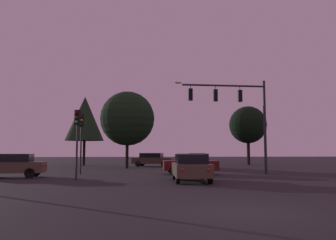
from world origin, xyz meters
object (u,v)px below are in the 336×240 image
at_px(car_crossing_left, 191,163).
at_px(car_far_lane, 152,159).
at_px(traffic_light_corner_right, 77,130).
at_px(car_parked_lot, 196,160).
at_px(car_nearside_lane, 191,167).
at_px(traffic_light_corner_left, 81,132).
at_px(traffic_signal_mast_arm, 236,106).
at_px(tree_left_far, 248,125).
at_px(car_crossing_right, 11,165).
at_px(tree_behind_sign, 127,119).
at_px(tree_center_horizon, 85,118).

relative_size(car_crossing_left, car_far_lane, 0.84).
xyz_separation_m(traffic_light_corner_right, car_parked_lot, (9.89, 13.10, -2.16)).
relative_size(car_nearside_lane, car_crossing_left, 1.13).
xyz_separation_m(car_nearside_lane, car_parked_lot, (3.35, 15.13, -0.00)).
bearing_deg(traffic_light_corner_left, traffic_signal_mast_arm, -3.88).
relative_size(traffic_light_corner_right, tree_left_far, 0.55).
bearing_deg(traffic_light_corner_left, car_crossing_right, -147.66).
distance_m(car_far_lane, tree_behind_sign, 6.58).
bearing_deg(tree_center_horizon, traffic_signal_mast_arm, -53.24).
xyz_separation_m(car_far_lane, tree_behind_sign, (-2.87, -4.15, 4.23)).
xyz_separation_m(car_parked_lot, tree_left_far, (8.57, 8.71, 4.33)).
height_order(car_crossing_right, car_parked_lot, same).
xyz_separation_m(traffic_light_corner_right, car_crossing_left, (7.65, 4.05, -2.16)).
xyz_separation_m(car_nearside_lane, car_crossing_right, (-10.93, 4.21, -0.00)).
height_order(traffic_signal_mast_arm, car_crossing_right, traffic_signal_mast_arm).
relative_size(car_nearside_lane, car_far_lane, 0.95).
height_order(car_crossing_left, car_far_lane, same).
xyz_separation_m(traffic_light_corner_left, car_crossing_left, (8.03, -0.67, -2.32)).
bearing_deg(tree_left_far, traffic_light_corner_left, -137.79).
xyz_separation_m(car_far_lane, tree_left_far, (12.61, 3.60, 4.32)).
distance_m(car_nearside_lane, car_crossing_left, 6.19).
bearing_deg(car_parked_lot, car_far_lane, 128.34).
bearing_deg(car_far_lane, traffic_light_corner_right, -107.80).
height_order(traffic_signal_mast_arm, tree_left_far, tree_left_far).
height_order(car_crossing_left, tree_behind_sign, tree_behind_sign).
distance_m(traffic_light_corner_right, car_nearside_lane, 7.18).
relative_size(traffic_signal_mast_arm, car_nearside_lane, 1.53).
bearing_deg(car_nearside_lane, traffic_light_corner_right, 162.73).
bearing_deg(car_crossing_left, traffic_light_corner_left, 175.20).
distance_m(traffic_light_corner_left, car_nearside_lane, 9.94).
relative_size(car_crossing_right, car_parked_lot, 0.99).
bearing_deg(tree_left_far, tree_center_horizon, 179.88).
height_order(traffic_signal_mast_arm, tree_behind_sign, tree_behind_sign).
relative_size(traffic_light_corner_right, tree_behind_sign, 0.53).
bearing_deg(car_crossing_right, car_crossing_left, 8.83).
distance_m(car_crossing_left, tree_behind_sign, 11.83).
distance_m(traffic_light_corner_left, car_crossing_right, 5.30).
distance_m(traffic_signal_mast_arm, car_crossing_right, 16.22).
relative_size(car_far_lane, tree_left_far, 0.64).
distance_m(traffic_light_corner_left, tree_center_horizon, 17.42).
relative_size(car_parked_lot, tree_center_horizon, 0.52).
bearing_deg(tree_center_horizon, car_crossing_right, -96.30).
xyz_separation_m(traffic_light_corner_left, traffic_light_corner_right, (0.38, -4.73, -0.16)).
bearing_deg(traffic_signal_mast_arm, tree_left_far, 67.76).
distance_m(tree_behind_sign, tree_left_far, 17.31).
bearing_deg(tree_left_far, traffic_light_corner_right, -130.24).
relative_size(traffic_light_corner_right, car_nearside_lane, 0.90).
bearing_deg(traffic_light_corner_left, tree_behind_sign, 70.24).
relative_size(car_crossing_left, tree_behind_sign, 0.53).
bearing_deg(car_crossing_left, tree_left_far, 58.69).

